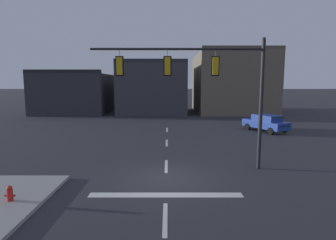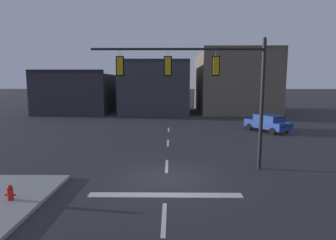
{
  "view_description": "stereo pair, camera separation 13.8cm",
  "coord_description": "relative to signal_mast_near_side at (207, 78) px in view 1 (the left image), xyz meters",
  "views": [
    {
      "loc": [
        0.1,
        -12.87,
        4.63
      ],
      "look_at": [
        0.05,
        3.81,
        2.36
      ],
      "focal_mm": 29.32,
      "sensor_mm": 36.0,
      "label": 1
    },
    {
      "loc": [
        0.24,
        -12.87,
        4.63
      ],
      "look_at": [
        0.05,
        3.81,
        2.36
      ],
      "focal_mm": 29.32,
      "sensor_mm": 36.0,
      "label": 2
    }
  ],
  "objects": [
    {
      "name": "ground_plane",
      "position": [
        -2.09,
        -1.55,
        -4.86
      ],
      "size": [
        400.0,
        400.0,
        0.0
      ],
      "primitive_type": "plane",
      "color": "#2B2B30"
    },
    {
      "name": "building_row",
      "position": [
        -0.98,
        29.37,
        -0.91
      ],
      "size": [
        35.38,
        13.94,
        9.58
      ],
      "color": "#2D2D33",
      "rests_on": "ground"
    },
    {
      "name": "fire_hydrant",
      "position": [
        -8.04,
        -4.44,
        -4.53
      ],
      "size": [
        0.4,
        0.3,
        0.75
      ],
      "color": "red",
      "rests_on": "ground"
    },
    {
      "name": "stop_bar_paint",
      "position": [
        -2.09,
        -3.55,
        -4.85
      ],
      "size": [
        6.4,
        0.5,
        0.01
      ],
      "primitive_type": "cube",
      "color": "silver",
      "rests_on": "ground"
    },
    {
      "name": "signal_mast_near_side",
      "position": [
        0.0,
        0.0,
        0.0
      ],
      "size": [
        8.99,
        0.38,
        6.95
      ],
      "color": "black",
      "rests_on": "ground"
    },
    {
      "name": "lane_centreline",
      "position": [
        -2.09,
        0.45,
        -4.85
      ],
      "size": [
        0.16,
        26.4,
        0.01
      ],
      "color": "silver",
      "rests_on": "ground"
    },
    {
      "name": "car_lot_nearside",
      "position": [
        7.38,
        11.56,
        -4.0
      ],
      "size": [
        3.65,
        4.73,
        1.61
      ],
      "color": "navy",
      "rests_on": "ground"
    }
  ]
}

